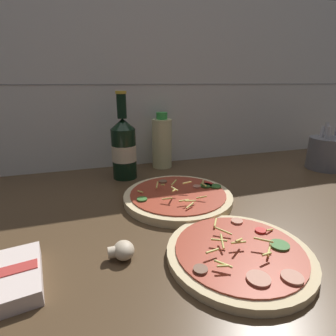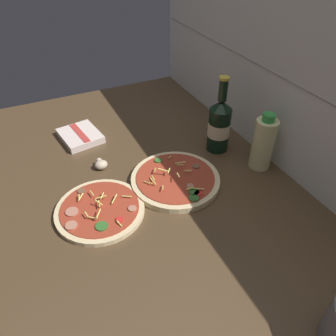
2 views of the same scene
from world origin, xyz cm
name	(u,v)px [view 2 (image 2 of 2)]	position (x,y,z in cm)	size (l,w,h in cm)	color
counter_slab	(149,213)	(0.00, 0.00, 1.25)	(160.00, 90.00, 2.50)	#4C3823
tile_backsplash	(301,86)	(0.00, 45.50, 30.00)	(160.00, 1.13, 60.00)	silver
pizza_near	(100,210)	(-5.11, -12.31, 3.34)	(24.28, 24.28, 3.95)	beige
pizza_far	(175,180)	(-7.35, 11.81, 3.57)	(26.76, 26.76, 5.05)	beige
beer_bottle	(219,125)	(-17.24, 32.72, 11.96)	(7.36, 7.36, 25.84)	black
oil_bottle	(263,143)	(-3.21, 39.76, 11.11)	(6.70, 6.70, 18.72)	beige
mushroom_left	(101,164)	(-23.78, -6.45, 3.95)	(4.36, 4.15, 2.91)	beige
dish_towel	(80,136)	(-43.57, -8.29, 3.71)	(16.92, 14.84, 2.56)	beige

